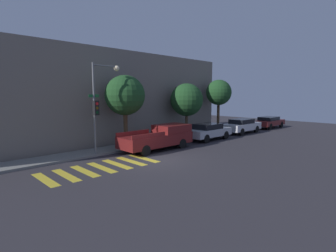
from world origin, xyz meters
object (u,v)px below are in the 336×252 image
(sedan_near_corner, at_px, (208,131))
(tree_near_corner, at_px, (125,96))
(tree_midblock, at_px, (187,100))
(tree_far_end, at_px, (219,93))
(pickup_truck, at_px, (160,137))
(traffic_light_pole, at_px, (100,98))
(sedan_far_end, at_px, (269,122))
(sedan_middle, at_px, (242,126))

(sedan_near_corner, height_order, tree_near_corner, tree_near_corner)
(sedan_near_corner, bearing_deg, tree_midblock, 112.00)
(tree_far_end, bearing_deg, sedan_near_corner, -155.44)
(tree_near_corner, height_order, tree_midblock, tree_near_corner)
(tree_near_corner, height_order, tree_far_end, tree_far_end)
(pickup_truck, distance_m, tree_near_corner, 3.81)
(traffic_light_pole, height_order, tree_midblock, traffic_light_pole)
(sedan_near_corner, bearing_deg, pickup_truck, -180.00)
(traffic_light_pole, xyz_separation_m, sedan_far_end, (21.04, -1.27, -2.94))
(sedan_near_corner, distance_m, sedan_middle, 5.54)
(pickup_truck, height_order, tree_near_corner, tree_near_corner)
(sedan_middle, relative_size, tree_midblock, 0.96)
(traffic_light_pole, distance_m, sedan_near_corner, 10.02)
(sedan_far_end, bearing_deg, sedan_middle, 180.00)
(tree_midblock, bearing_deg, sedan_far_end, -8.52)
(traffic_light_pole, relative_size, sedan_far_end, 1.24)
(sedan_middle, bearing_deg, pickup_truck, -180.00)
(traffic_light_pole, relative_size, sedan_near_corner, 1.31)
(traffic_light_pole, distance_m, tree_near_corner, 2.34)
(sedan_near_corner, relative_size, tree_near_corner, 0.85)
(sedan_far_end, height_order, tree_midblock, tree_midblock)
(sedan_near_corner, height_order, tree_midblock, tree_midblock)
(tree_near_corner, bearing_deg, tree_far_end, -0.00)
(tree_far_end, bearing_deg, sedan_middle, -50.67)
(sedan_near_corner, xyz_separation_m, tree_far_end, (4.03, 1.84, 3.28))
(sedan_middle, xyz_separation_m, tree_near_corner, (-12.77, 1.84, 3.01))
(pickup_truck, relative_size, sedan_far_end, 1.17)
(traffic_light_pole, bearing_deg, sedan_middle, -4.84)
(sedan_middle, xyz_separation_m, tree_midblock, (-6.28, 1.84, 2.62))
(traffic_light_pole, distance_m, sedan_far_end, 21.28)
(tree_far_end, bearing_deg, tree_midblock, 180.00)
(tree_midblock, bearing_deg, traffic_light_pole, -176.29)
(sedan_near_corner, xyz_separation_m, sedan_far_end, (11.54, -0.00, -0.04))
(sedan_far_end, relative_size, tree_near_corner, 0.90)
(tree_near_corner, bearing_deg, traffic_light_pole, -165.93)
(traffic_light_pole, xyz_separation_m, pickup_truck, (3.88, -1.27, -2.79))
(sedan_near_corner, height_order, sedan_middle, sedan_middle)
(sedan_near_corner, height_order, tree_far_end, tree_far_end)
(tree_near_corner, bearing_deg, sedan_middle, -8.20)
(sedan_far_end, bearing_deg, sedan_near_corner, 180.00)
(sedan_middle, bearing_deg, sedan_far_end, -0.00)
(traffic_light_pole, height_order, tree_far_end, traffic_light_pole)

